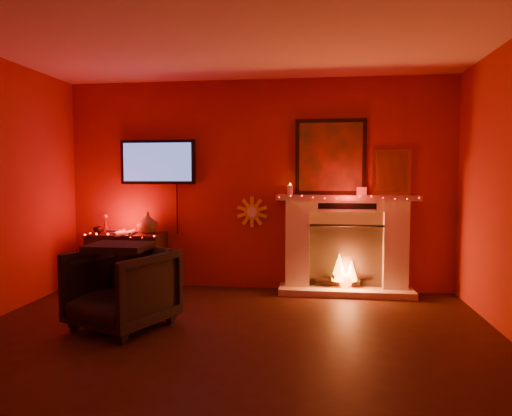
{
  "coord_description": "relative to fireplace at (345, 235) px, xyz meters",
  "views": [
    {
      "loc": [
        0.77,
        -3.36,
        1.46
      ],
      "look_at": [
        0.1,
        1.7,
        1.11
      ],
      "focal_mm": 32.0,
      "sensor_mm": 36.0,
      "label": 1
    }
  ],
  "objects": [
    {
      "name": "room",
      "position": [
        -1.14,
        -2.39,
        0.63
      ],
      "size": [
        5.0,
        5.0,
        5.0
      ],
      "color": "black",
      "rests_on": "ground"
    },
    {
      "name": "console_table",
      "position": [
        -2.8,
        -0.13,
        -0.33
      ],
      "size": [
        0.95,
        0.58,
        1.0
      ],
      "color": "black",
      "rests_on": "floor"
    },
    {
      "name": "tv",
      "position": [
        -2.44,
        0.06,
        0.92
      ],
      "size": [
        1.0,
        0.07,
        1.24
      ],
      "color": "black",
      "rests_on": "room"
    },
    {
      "name": "fireplace",
      "position": [
        0.0,
        0.0,
        0.0
      ],
      "size": [
        1.72,
        0.4,
        2.18
      ],
      "color": "beige",
      "rests_on": "floor"
    },
    {
      "name": "sunburst_clock",
      "position": [
        -1.19,
        0.09,
        0.28
      ],
      "size": [
        0.4,
        0.03,
        0.4
      ],
      "color": "yellow",
      "rests_on": "room"
    },
    {
      "name": "armchair",
      "position": [
        -2.22,
        -1.64,
        -0.34
      ],
      "size": [
        1.09,
        1.1,
        0.77
      ],
      "primitive_type": "imported",
      "rotation": [
        0.0,
        0.0,
        -0.41
      ],
      "color": "black",
      "rests_on": "floor"
    }
  ]
}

